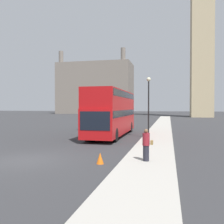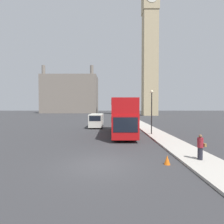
{
  "view_description": "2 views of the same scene",
  "coord_description": "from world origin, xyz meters",
  "px_view_note": "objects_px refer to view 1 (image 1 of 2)",
  "views": [
    {
      "loc": [
        7.27,
        -11.53,
        2.77
      ],
      "look_at": [
        2.38,
        9.88,
        2.32
      ],
      "focal_mm": 40.0,
      "sensor_mm": 36.0,
      "label": 1
    },
    {
      "loc": [
        0.77,
        -10.1,
        3.4
      ],
      "look_at": [
        0.73,
        19.25,
        2.54
      ],
      "focal_mm": 28.0,
      "sensor_mm": 36.0,
      "label": 2
    }
  ],
  "objects_px": {
    "clock_tower": "(202,2)",
    "white_van": "(95,119)",
    "pedestrian": "(146,145)",
    "red_double_decker_bus": "(112,111)",
    "street_lamp": "(149,97)"
  },
  "relations": [
    {
      "from": "pedestrian",
      "to": "red_double_decker_bus",
      "type": "bearing_deg",
      "value": 110.94
    },
    {
      "from": "street_lamp",
      "to": "white_van",
      "type": "bearing_deg",
      "value": 132.49
    },
    {
      "from": "white_van",
      "to": "pedestrian",
      "type": "bearing_deg",
      "value": -66.2
    },
    {
      "from": "red_double_decker_bus",
      "to": "street_lamp",
      "type": "bearing_deg",
      "value": -12.52
    },
    {
      "from": "red_double_decker_bus",
      "to": "street_lamp",
      "type": "xyz_separation_m",
      "value": [
        3.5,
        -0.78,
        1.24
      ]
    },
    {
      "from": "clock_tower",
      "to": "red_double_decker_bus",
      "type": "distance_m",
      "value": 58.15
    },
    {
      "from": "white_van",
      "to": "pedestrian",
      "type": "xyz_separation_m",
      "value": [
        8.02,
        -18.18,
        -0.27
      ]
    },
    {
      "from": "red_double_decker_bus",
      "to": "pedestrian",
      "type": "height_order",
      "value": "red_double_decker_bus"
    },
    {
      "from": "clock_tower",
      "to": "red_double_decker_bus",
      "type": "xyz_separation_m",
      "value": [
        -13.9,
        -48.65,
        -28.66
      ]
    },
    {
      "from": "white_van",
      "to": "street_lamp",
      "type": "bearing_deg",
      "value": -47.51
    },
    {
      "from": "red_double_decker_bus",
      "to": "white_van",
      "type": "relative_size",
      "value": 2.12
    },
    {
      "from": "white_van",
      "to": "pedestrian",
      "type": "distance_m",
      "value": 19.88
    },
    {
      "from": "white_van",
      "to": "street_lamp",
      "type": "relative_size",
      "value": 1.02
    },
    {
      "from": "clock_tower",
      "to": "white_van",
      "type": "xyz_separation_m",
      "value": [
        -17.72,
        -41.44,
        -29.86
      ]
    },
    {
      "from": "clock_tower",
      "to": "pedestrian",
      "type": "distance_m",
      "value": 67.5
    }
  ]
}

